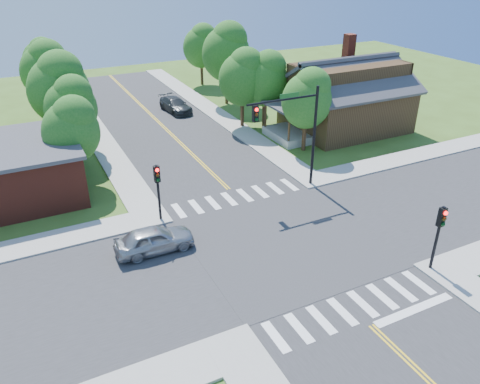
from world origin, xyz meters
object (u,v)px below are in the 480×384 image
signal_pole_se (440,227)px  signal_pole_nw (158,183)px  signal_mast_ne (294,124)px  car_silver (154,240)px  car_dgrey (175,105)px  house_ne (346,94)px

signal_pole_se → signal_pole_nw: 15.84m
signal_pole_se → signal_pole_nw: bearing=135.0°
signal_mast_ne → signal_pole_nw: bearing=-179.9°
car_silver → car_dgrey: car_silver is taller
car_silver → signal_pole_se: bearing=-122.1°
car_dgrey → signal_pole_nw: bearing=-118.8°
car_dgrey → house_ne: bearing=-50.3°
house_ne → car_silver: 25.08m
car_silver → signal_mast_ne: bearing=-73.3°
signal_mast_ne → signal_pole_se: 11.55m
house_ne → signal_pole_nw: bearing=-157.3°
signal_pole_se → house_ne: 22.03m
signal_pole_nw → house_ne: (20.71, 8.66, 0.67)m
signal_mast_ne → signal_pole_nw: size_ratio=1.89×
signal_pole_se → house_ne: size_ratio=0.29×
car_dgrey → car_silver: bearing=-119.0°
signal_pole_se → signal_pole_nw: same height
signal_pole_se → car_dgrey: 31.85m
car_silver → car_dgrey: size_ratio=0.87×
signal_mast_ne → signal_pole_se: (1.69, -11.21, -2.19)m
signal_pole_nw → car_dgrey: bearing=68.1°
house_ne → signal_pole_se: bearing=-115.6°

